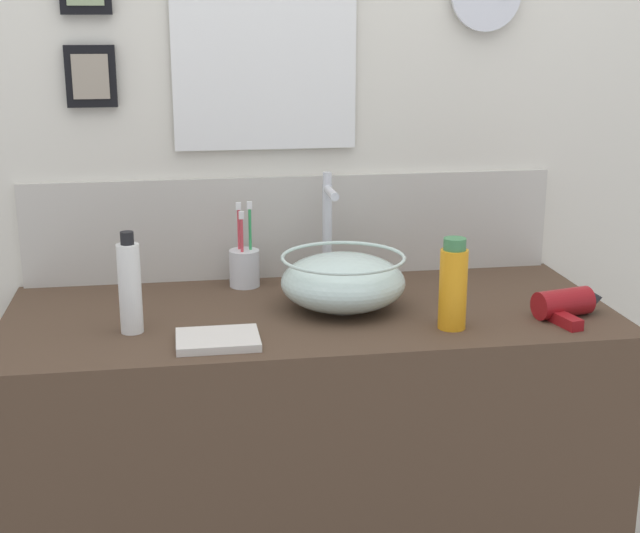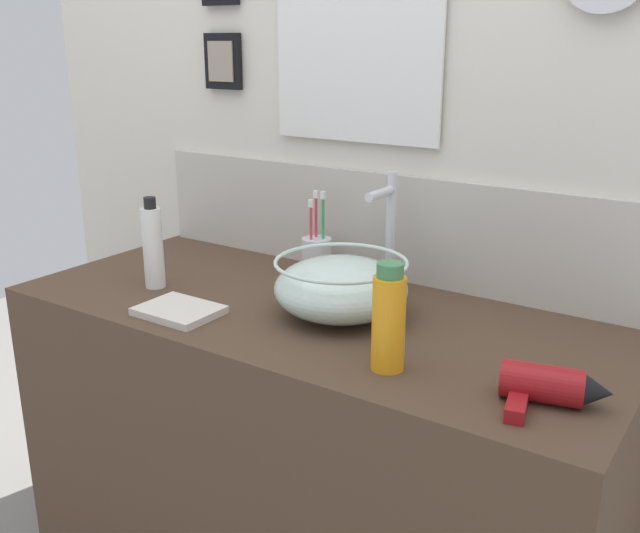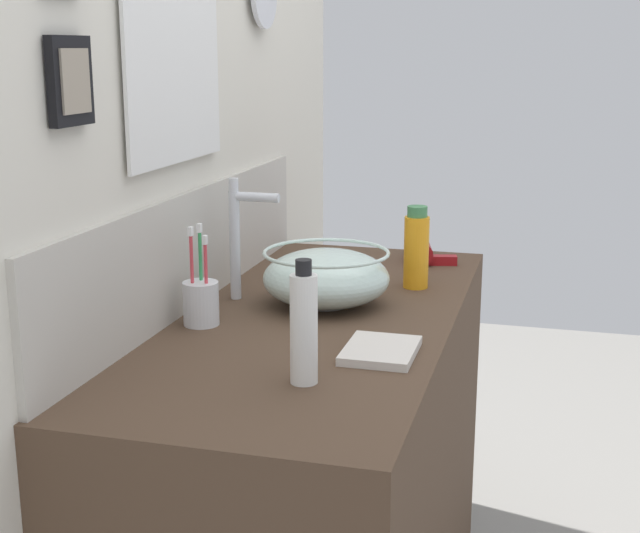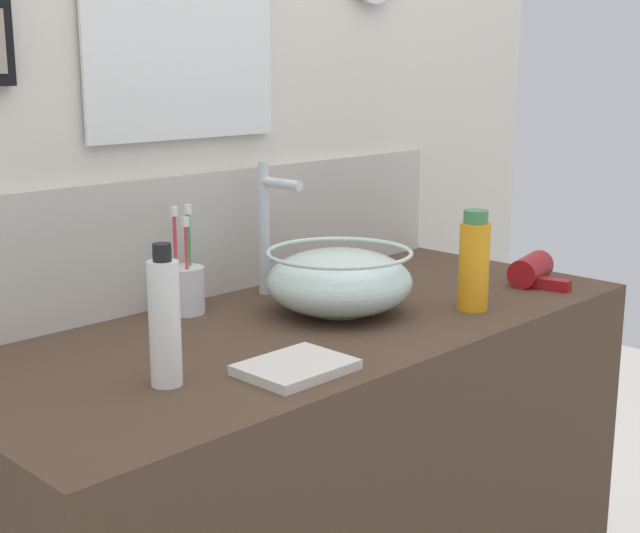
# 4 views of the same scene
# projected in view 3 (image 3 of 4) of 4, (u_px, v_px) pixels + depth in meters

# --- Properties ---
(vanity_counter) EXTENTS (1.34, 0.58, 0.92)m
(vanity_counter) POSITION_uv_depth(u_px,v_px,m) (317.00, 511.00, 2.00)
(vanity_counter) COLOR #4C3828
(vanity_counter) RESTS_ON ground
(back_panel) EXTENTS (2.23, 0.09, 2.35)m
(back_panel) POSITION_uv_depth(u_px,v_px,m) (175.00, 189.00, 1.91)
(back_panel) COLOR silver
(back_panel) RESTS_ON ground
(glass_bowl_sink) EXTENTS (0.28, 0.28, 0.12)m
(glass_bowl_sink) POSITION_uv_depth(u_px,v_px,m) (327.00, 277.00, 1.94)
(glass_bowl_sink) COLOR silver
(glass_bowl_sink) RESTS_ON vanity_counter
(faucet) EXTENTS (0.02, 0.12, 0.27)m
(faucet) POSITION_uv_depth(u_px,v_px,m) (239.00, 231.00, 1.97)
(faucet) COLOR silver
(faucet) RESTS_ON vanity_counter
(hair_drier) EXTENTS (0.18, 0.15, 0.06)m
(hair_drier) POSITION_uv_depth(u_px,v_px,m) (421.00, 250.00, 2.36)
(hair_drier) COLOR maroon
(hair_drier) RESTS_ON vanity_counter
(toothbrush_cup) EXTENTS (0.07, 0.07, 0.21)m
(toothbrush_cup) POSITION_uv_depth(u_px,v_px,m) (201.00, 302.00, 1.81)
(toothbrush_cup) COLOR silver
(toothbrush_cup) RESTS_ON vanity_counter
(shampoo_bottle) EXTENTS (0.05, 0.05, 0.21)m
(shampoo_bottle) POSITION_uv_depth(u_px,v_px,m) (304.00, 327.00, 1.48)
(shampoo_bottle) COLOR white
(shampoo_bottle) RESTS_ON vanity_counter
(soap_dispenser) EXTENTS (0.06, 0.06, 0.19)m
(soap_dispenser) POSITION_uv_depth(u_px,v_px,m) (416.00, 249.00, 2.08)
(soap_dispenser) COLOR orange
(soap_dispenser) RESTS_ON vanity_counter
(hand_towel) EXTENTS (0.17, 0.13, 0.02)m
(hand_towel) POSITION_uv_depth(u_px,v_px,m) (381.00, 351.00, 1.64)
(hand_towel) COLOR silver
(hand_towel) RESTS_ON vanity_counter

